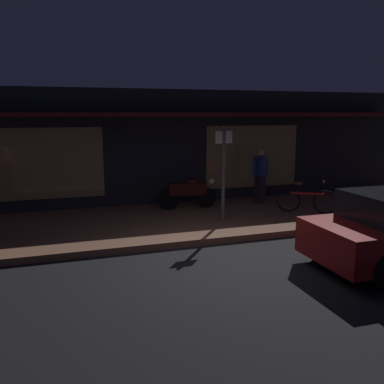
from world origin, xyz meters
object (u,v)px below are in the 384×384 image
bicycle_parked (307,200)px  person_bystander (260,175)px  motorcycle (188,192)px  sign_post (223,169)px

bicycle_parked → person_bystander: size_ratio=0.84×
motorcycle → bicycle_parked: size_ratio=1.21×
motorcycle → bicycle_parked: 3.34m
motorcycle → bicycle_parked: motorcycle is taller
motorcycle → bicycle_parked: bearing=-27.7°
bicycle_parked → sign_post: bearing=-176.2°
person_bystander → sign_post: bearing=-137.6°
sign_post → bicycle_parked: bearing=3.8°
motorcycle → sign_post: size_ratio=0.71×
sign_post → person_bystander: bearing=42.4°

